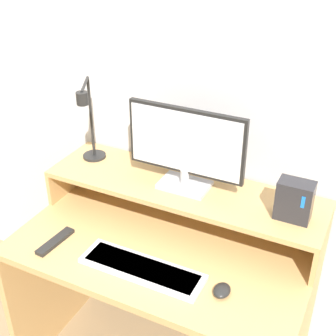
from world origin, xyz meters
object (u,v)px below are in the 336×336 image
mouse (222,290)px  remote_control (55,241)px  monitor (185,147)px  desk_lamp (89,126)px  router_dock (294,200)px  keyboard (142,268)px

mouse → remote_control: (-0.69, -0.03, -0.01)m
monitor → remote_control: bearing=-137.3°
monitor → desk_lamp: 0.44m
desk_lamp → mouse: (0.73, -0.32, -0.34)m
monitor → router_dock: (0.44, -0.02, -0.10)m
monitor → keyboard: monitor is taller
keyboard → remote_control: keyboard is taller
monitor → mouse: bearing=-48.3°
desk_lamp → keyboard: 0.65m
monitor → mouse: size_ratio=6.26×
desk_lamp → mouse: size_ratio=4.94×
router_dock → mouse: 0.41m
monitor → desk_lamp: size_ratio=1.27×
router_dock → remote_control: 0.93m
remote_control → keyboard: bearing=1.9°
keyboard → mouse: 0.31m
remote_control → desk_lamp: bearing=97.6°
monitor → keyboard: bearing=-91.6°
remote_control → mouse: bearing=2.8°
router_dock → monitor: bearing=177.1°
desk_lamp → mouse: bearing=-23.5°
router_dock → keyboard: 0.61m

